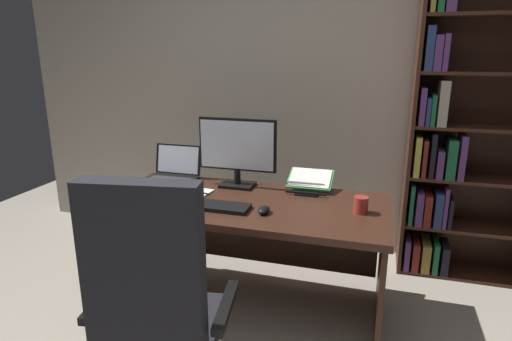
{
  "coord_description": "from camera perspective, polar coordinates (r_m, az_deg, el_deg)",
  "views": [
    {
      "loc": [
        0.56,
        -1.32,
        1.59
      ],
      "look_at": [
        -0.12,
        0.93,
        0.93
      ],
      "focal_mm": 30.05,
      "sensor_mm": 36.0,
      "label": 1
    }
  ],
  "objects": [
    {
      "name": "wall_back",
      "position": [
        3.47,
        7.41,
        10.26
      ],
      "size": [
        5.06,
        0.12,
        2.53
      ],
      "primitive_type": "cube",
      "color": "#A89E8E",
      "rests_on": "ground"
    },
    {
      "name": "desk",
      "position": [
        2.72,
        -0.91,
        -7.3
      ],
      "size": [
        1.7,
        0.78,
        0.71
      ],
      "color": "#381E14",
      "rests_on": "ground"
    },
    {
      "name": "bookshelf",
      "position": [
        3.26,
        25.51,
        4.36
      ],
      "size": [
        0.88,
        0.33,
        2.17
      ],
      "color": "#381E14",
      "rests_on": "ground"
    },
    {
      "name": "office_chair",
      "position": [
        1.98,
        -13.0,
        -18.85
      ],
      "size": [
        0.66,
        0.6,
        1.13
      ],
      "rotation": [
        0.0,
        0.0,
        0.16
      ],
      "color": "black",
      "rests_on": "ground"
    },
    {
      "name": "monitor",
      "position": [
        2.8,
        -2.51,
        2.48
      ],
      "size": [
        0.52,
        0.16,
        0.45
      ],
      "color": "black",
      "rests_on": "desk"
    },
    {
      "name": "laptop",
      "position": [
        3.03,
        -11.02,
        -0.35
      ],
      "size": [
        0.34,
        0.28,
        0.23
      ],
      "color": "black",
      "rests_on": "desk"
    },
    {
      "name": "keyboard",
      "position": [
        2.48,
        -5.67,
        -4.71
      ],
      "size": [
        0.42,
        0.15,
        0.02
      ],
      "primitive_type": "cube",
      "color": "black",
      "rests_on": "desk"
    },
    {
      "name": "computer_mouse",
      "position": [
        2.38,
        1.05,
        -5.28
      ],
      "size": [
        0.06,
        0.1,
        0.04
      ],
      "primitive_type": "ellipsoid",
      "color": "black",
      "rests_on": "desk"
    },
    {
      "name": "reading_stand_with_book",
      "position": [
        2.78,
        7.17,
        -1.42
      ],
      "size": [
        0.28,
        0.27,
        0.11
      ],
      "color": "black",
      "rests_on": "desk"
    },
    {
      "name": "open_binder",
      "position": [
        2.6,
        -14.01,
        -4.12
      ],
      "size": [
        0.47,
        0.34,
        0.02
      ],
      "rotation": [
        0.0,
        0.0,
        -0.18
      ],
      "color": "#2D84C6",
      "rests_on": "desk"
    },
    {
      "name": "notepad",
      "position": [
        2.72,
        -7.98,
        -3.07
      ],
      "size": [
        0.17,
        0.22,
        0.01
      ],
      "primitive_type": "cube",
      "rotation": [
        0.0,
        0.0,
        -0.1
      ],
      "color": "white",
      "rests_on": "desk"
    },
    {
      "name": "pen",
      "position": [
        2.71,
        -7.6,
        -2.93
      ],
      "size": [
        0.14,
        0.02,
        0.01
      ],
      "primitive_type": "cylinder",
      "rotation": [
        0.0,
        1.57,
        -0.06
      ],
      "color": "black",
      "rests_on": "notepad"
    },
    {
      "name": "coffee_mug",
      "position": [
        2.45,
        13.78,
        -4.47
      ],
      "size": [
        0.08,
        0.08,
        0.09
      ],
      "primitive_type": "cylinder",
      "color": "maroon",
      "rests_on": "desk"
    }
  ]
}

